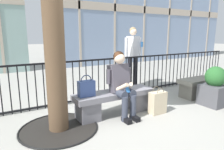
{
  "coord_description": "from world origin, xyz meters",
  "views": [
    {
      "loc": [
        -1.91,
        -3.14,
        1.51
      ],
      "look_at": [
        0.0,
        0.1,
        0.75
      ],
      "focal_mm": 32.29,
      "sensor_mm": 36.0,
      "label": 1
    }
  ],
  "objects_px": {
    "seated_person_with_phone": "(121,82)",
    "shopping_bag": "(158,102)",
    "stone_bench_far": "(205,84)",
    "planter": "(214,87)",
    "bystander_at_railing": "(133,53)",
    "handbag_on_bench": "(86,88)",
    "stone_bench": "(115,100)"
  },
  "relations": [
    {
      "from": "seated_person_with_phone",
      "to": "planter",
      "type": "distance_m",
      "value": 2.12
    },
    {
      "from": "stone_bench",
      "to": "handbag_on_bench",
      "type": "xyz_separation_m",
      "value": [
        -0.58,
        -0.01,
        0.33
      ]
    },
    {
      "from": "stone_bench",
      "to": "bystander_at_railing",
      "type": "xyz_separation_m",
      "value": [
        1.52,
        1.51,
        0.73
      ]
    },
    {
      "from": "handbag_on_bench",
      "to": "planter",
      "type": "bearing_deg",
      "value": -13.58
    },
    {
      "from": "bystander_at_railing",
      "to": "stone_bench_far",
      "type": "bearing_deg",
      "value": -54.78
    },
    {
      "from": "stone_bench",
      "to": "planter",
      "type": "bearing_deg",
      "value": -17.39
    },
    {
      "from": "stone_bench_far",
      "to": "planter",
      "type": "bearing_deg",
      "value": -132.67
    },
    {
      "from": "seated_person_with_phone",
      "to": "bystander_at_railing",
      "type": "relative_size",
      "value": 0.71
    },
    {
      "from": "stone_bench_far",
      "to": "seated_person_with_phone",
      "type": "bearing_deg",
      "value": -178.8
    },
    {
      "from": "seated_person_with_phone",
      "to": "shopping_bag",
      "type": "height_order",
      "value": "seated_person_with_phone"
    },
    {
      "from": "bystander_at_railing",
      "to": "stone_bench_far",
      "type": "xyz_separation_m",
      "value": [
        1.12,
        -1.58,
        -0.73
      ]
    },
    {
      "from": "seated_person_with_phone",
      "to": "bystander_at_railing",
      "type": "height_order",
      "value": "bystander_at_railing"
    },
    {
      "from": "stone_bench",
      "to": "stone_bench_far",
      "type": "height_order",
      "value": "same"
    },
    {
      "from": "seated_person_with_phone",
      "to": "shopping_bag",
      "type": "bearing_deg",
      "value": -22.04
    },
    {
      "from": "bystander_at_railing",
      "to": "seated_person_with_phone",
      "type": "bearing_deg",
      "value": -131.64
    },
    {
      "from": "handbag_on_bench",
      "to": "shopping_bag",
      "type": "relative_size",
      "value": 0.72
    },
    {
      "from": "seated_person_with_phone",
      "to": "shopping_bag",
      "type": "relative_size",
      "value": 2.29
    },
    {
      "from": "stone_bench",
      "to": "seated_person_with_phone",
      "type": "xyz_separation_m",
      "value": [
        0.07,
        -0.13,
        0.38
      ]
    },
    {
      "from": "seated_person_with_phone",
      "to": "stone_bench_far",
      "type": "relative_size",
      "value": 0.76
    },
    {
      "from": "stone_bench",
      "to": "stone_bench_far",
      "type": "distance_m",
      "value": 2.64
    },
    {
      "from": "bystander_at_railing",
      "to": "planter",
      "type": "distance_m",
      "value": 2.32
    },
    {
      "from": "handbag_on_bench",
      "to": "bystander_at_railing",
      "type": "height_order",
      "value": "bystander_at_railing"
    },
    {
      "from": "seated_person_with_phone",
      "to": "handbag_on_bench",
      "type": "relative_size",
      "value": 3.16
    },
    {
      "from": "seated_person_with_phone",
      "to": "planter",
      "type": "xyz_separation_m",
      "value": [
        2.03,
        -0.53,
        -0.26
      ]
    },
    {
      "from": "stone_bench",
      "to": "seated_person_with_phone",
      "type": "height_order",
      "value": "seated_person_with_phone"
    },
    {
      "from": "seated_person_with_phone",
      "to": "handbag_on_bench",
      "type": "bearing_deg",
      "value": 169.6
    },
    {
      "from": "seated_person_with_phone",
      "to": "planter",
      "type": "relative_size",
      "value": 1.43
    },
    {
      "from": "seated_person_with_phone",
      "to": "bystander_at_railing",
      "type": "distance_m",
      "value": 2.22
    },
    {
      "from": "seated_person_with_phone",
      "to": "handbag_on_bench",
      "type": "xyz_separation_m",
      "value": [
        -0.65,
        0.12,
        -0.05
      ]
    },
    {
      "from": "handbag_on_bench",
      "to": "bystander_at_railing",
      "type": "bearing_deg",
      "value": 35.84
    },
    {
      "from": "shopping_bag",
      "to": "bystander_at_railing",
      "type": "xyz_separation_m",
      "value": [
        0.79,
        1.9,
        0.78
      ]
    },
    {
      "from": "stone_bench",
      "to": "seated_person_with_phone",
      "type": "bearing_deg",
      "value": -62.71
    }
  ]
}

